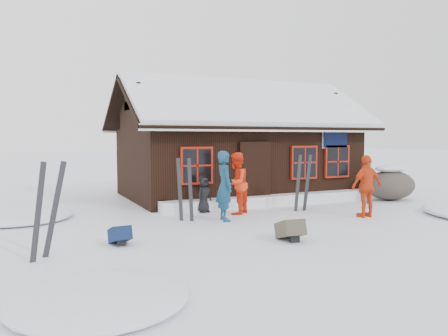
{
  "coord_description": "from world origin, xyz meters",
  "views": [
    {
      "loc": [
        -5.87,
        -9.81,
        2.19
      ],
      "look_at": [
        -0.49,
        1.78,
        1.3
      ],
      "focal_mm": 35.0,
      "sensor_mm": 36.0,
      "label": 1
    }
  ],
  "objects": [
    {
      "name": "skier_crouched",
      "position": [
        -1.07,
        1.93,
        0.52
      ],
      "size": [
        0.6,
        0.51,
        1.03
      ],
      "primitive_type": "imported",
      "rotation": [
        0.0,
        0.0,
        0.44
      ],
      "color": "black",
      "rests_on": "ground"
    },
    {
      "name": "backpack_blue",
      "position": [
        -4.1,
        -0.92,
        0.14
      ],
      "size": [
        0.41,
        0.53,
        0.28
      ],
      "primitive_type": "cube",
      "rotation": [
        0.0,
        0.0,
        0.04
      ],
      "color": "#0F1D41",
      "rests_on": "ground"
    },
    {
      "name": "skier_teal",
      "position": [
        -1.06,
        0.53,
        0.92
      ],
      "size": [
        0.52,
        0.72,
        1.85
      ],
      "primitive_type": "imported",
      "rotation": [
        0.0,
        0.0,
        1.44
      ],
      "color": "navy",
      "rests_on": "ground"
    },
    {
      "name": "ski_pair_mid",
      "position": [
        -2.02,
        0.92,
        0.8
      ],
      "size": [
        0.41,
        0.24,
        1.71
      ],
      "rotation": [
        0.0,
        0.0,
        -0.51
      ],
      "color": "black",
      "rests_on": "ground"
    },
    {
      "name": "mountain_hut",
      "position": [
        1.5,
        4.98,
        1.58
      ],
      "size": [
        8.9,
        6.09,
        4.42
      ],
      "color": "black",
      "rests_on": "ground"
    },
    {
      "name": "ski_poles",
      "position": [
        4.5,
        1.15,
        0.56
      ],
      "size": [
        0.21,
        0.11,
        1.19
      ],
      "color": "black",
      "rests_on": "ground"
    },
    {
      "name": "ski_pair_left",
      "position": [
        -5.5,
        -1.36,
        0.87
      ],
      "size": [
        0.69,
        0.34,
        1.82
      ],
      "rotation": [
        0.0,
        0.0,
        0.39
      ],
      "color": "black",
      "rests_on": "ground"
    },
    {
      "name": "ski_pair_right",
      "position": [
        1.71,
        0.96,
        0.82
      ],
      "size": [
        0.52,
        0.22,
        1.74
      ],
      "rotation": [
        0.0,
        0.0,
        -0.32
      ],
      "color": "black",
      "rests_on": "ground"
    },
    {
      "name": "skier_orange_right",
      "position": [
        2.71,
        -0.64,
        0.86
      ],
      "size": [
        1.02,
        0.44,
        1.72
      ],
      "primitive_type": "imported",
      "rotation": [
        0.0,
        0.0,
        3.16
      ],
      "color": "red",
      "rests_on": "ground"
    },
    {
      "name": "boulder",
      "position": [
        5.85,
        1.57,
        0.56
      ],
      "size": [
        1.89,
        1.41,
        1.11
      ],
      "color": "#4F473F",
      "rests_on": "ground"
    },
    {
      "name": "backpack_olive",
      "position": [
        -0.74,
        -2.1,
        0.17
      ],
      "size": [
        0.54,
        0.67,
        0.33
      ],
      "primitive_type": "cube",
      "rotation": [
        0.0,
        0.0,
        -0.14
      ],
      "color": "#444031",
      "rests_on": "ground"
    },
    {
      "name": "snow_drift",
      "position": [
        1.5,
        2.25,
        0.17
      ],
      "size": [
        7.6,
        0.6,
        0.35
      ],
      "primitive_type": "cube",
      "color": "white",
      "rests_on": "ground"
    },
    {
      "name": "snow_mounds",
      "position": [
        1.65,
        1.86,
        0.0
      ],
      "size": [
        20.6,
        13.2,
        0.48
      ],
      "color": "white",
      "rests_on": "ground"
    },
    {
      "name": "skier_orange_left",
      "position": [
        -0.33,
        1.3,
        0.89
      ],
      "size": [
        1.09,
        1.07,
        1.77
      ],
      "primitive_type": "imported",
      "rotation": [
        0.0,
        0.0,
        3.87
      ],
      "color": "#F43211",
      "rests_on": "ground"
    },
    {
      "name": "ground",
      "position": [
        0.0,
        0.0,
        0.0
      ],
      "size": [
        120.0,
        120.0,
        0.0
      ],
      "primitive_type": "plane",
      "color": "white",
      "rests_on": "ground"
    }
  ]
}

